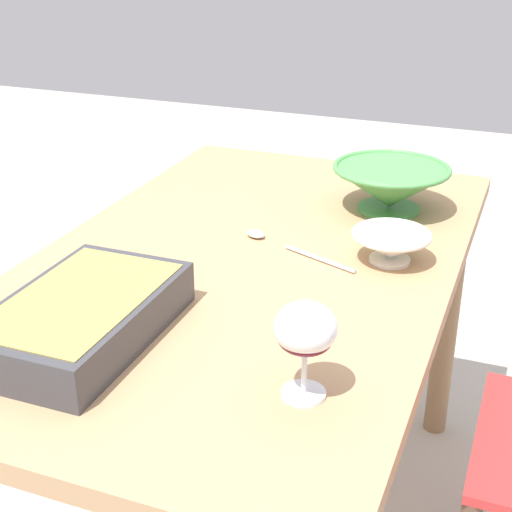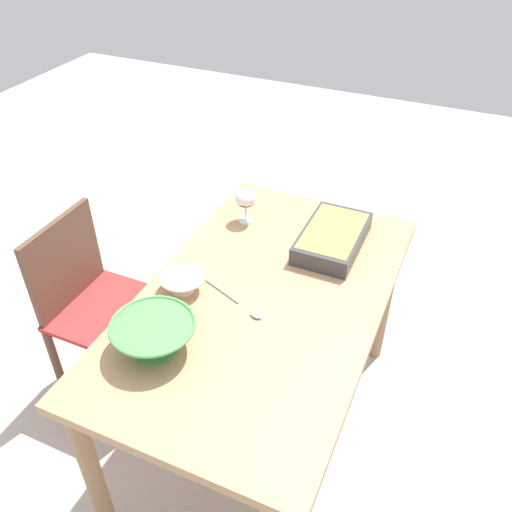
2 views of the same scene
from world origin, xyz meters
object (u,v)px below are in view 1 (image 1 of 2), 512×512
object	(u,v)px
dining_table	(246,303)
wine_glass	(305,333)
small_bowl	(391,244)
casserole_dish	(82,315)
serving_spoon	(279,243)
mixing_bowl	(390,186)

from	to	relation	value
dining_table	wine_glass	distance (m)	0.52
wine_glass	dining_table	bearing A→B (deg)	31.82
wine_glass	small_bowl	bearing A→B (deg)	-2.07
casserole_dish	serving_spoon	xyz separation A→B (m)	(0.46, -0.17, -0.03)
dining_table	small_bowl	distance (m)	0.32
casserole_dish	dining_table	bearing A→B (deg)	-18.77
small_bowl	serving_spoon	distance (m)	0.23
wine_glass	small_bowl	size ratio (longest dim) A/B	0.95
wine_glass	serving_spoon	xyz separation A→B (m)	(0.48, 0.21, -0.10)
dining_table	serving_spoon	distance (m)	0.14
small_bowl	serving_spoon	bearing A→B (deg)	91.88
small_bowl	mixing_bowl	bearing A→B (deg)	12.71
wine_glass	serving_spoon	world-z (taller)	wine_glass
wine_glass	casserole_dish	xyz separation A→B (m)	(0.02, 0.38, -0.06)
wine_glass	mixing_bowl	distance (m)	0.77
mixing_bowl	small_bowl	xyz separation A→B (m)	(-0.27, -0.06, -0.02)
serving_spoon	mixing_bowl	bearing A→B (deg)	-30.69
small_bowl	dining_table	bearing A→B (deg)	107.55
dining_table	serving_spoon	xyz separation A→B (m)	(0.08, -0.04, 0.11)
dining_table	serving_spoon	world-z (taller)	serving_spoon
dining_table	mixing_bowl	xyz separation A→B (m)	(0.36, -0.21, 0.16)
dining_table	serving_spoon	bearing A→B (deg)	-27.44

